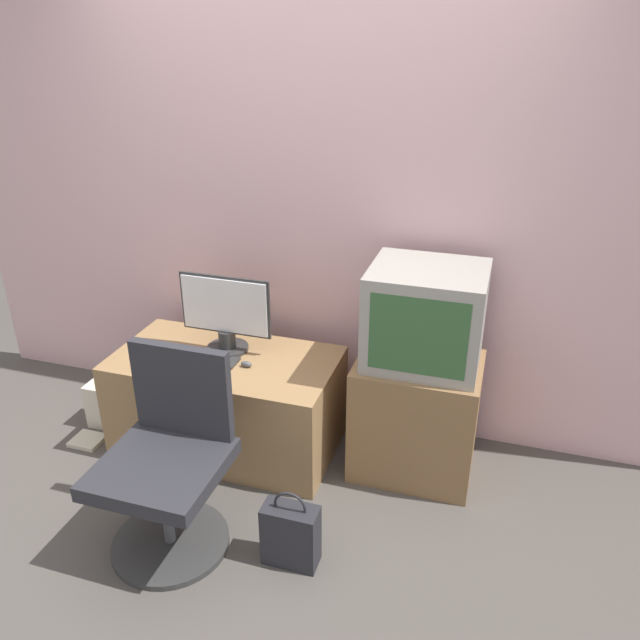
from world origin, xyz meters
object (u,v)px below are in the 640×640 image
at_px(crt_tv, 426,316).
at_px(book, 88,440).
at_px(handbag, 291,534).
at_px(cardboard_box_lower, 109,403).
at_px(keyboard, 212,360).
at_px(office_chair, 169,465).
at_px(main_monitor, 226,315).
at_px(mouse, 246,364).

xyz_separation_m(crt_tv, book, (-1.81, -0.37, -0.87)).
xyz_separation_m(crt_tv, handbag, (-0.40, -0.84, -0.73)).
xyz_separation_m(handbag, book, (-1.40, 0.47, -0.14)).
relative_size(crt_tv, cardboard_box_lower, 2.03).
bearing_deg(book, handbag, -18.46).
bearing_deg(handbag, book, 161.54).
bearing_deg(keyboard, office_chair, -80.24).
height_order(cardboard_box_lower, book, cardboard_box_lower).
distance_m(crt_tv, handbag, 1.19).
relative_size(crt_tv, handbag, 1.43).
bearing_deg(handbag, crt_tv, 64.36).
height_order(main_monitor, crt_tv, crt_tv).
xyz_separation_m(office_chair, book, (-0.85, 0.48, -0.39)).
relative_size(main_monitor, handbag, 1.33).
relative_size(keyboard, mouse, 4.66).
bearing_deg(office_chair, handbag, 1.70).
height_order(keyboard, office_chair, office_chair).
bearing_deg(mouse, crt_tv, 11.99).
height_order(keyboard, mouse, mouse).
bearing_deg(keyboard, handbag, -44.57).
bearing_deg(cardboard_box_lower, keyboard, -1.27).
bearing_deg(cardboard_box_lower, crt_tv, 5.24).
relative_size(mouse, cardboard_box_lower, 0.22).
height_order(main_monitor, office_chair, main_monitor).
xyz_separation_m(main_monitor, handbag, (0.65, -0.80, -0.61)).
distance_m(mouse, crt_tv, 0.95).
relative_size(keyboard, handbag, 0.73).
bearing_deg(mouse, office_chair, -97.06).
xyz_separation_m(keyboard, office_chair, (0.12, -0.68, -0.15)).
bearing_deg(crt_tv, cardboard_box_lower, -174.76).
height_order(main_monitor, handbag, main_monitor).
distance_m(main_monitor, crt_tv, 1.06).
xyz_separation_m(keyboard, book, (-0.73, -0.19, -0.54)).
distance_m(keyboard, cardboard_box_lower, 0.83).
bearing_deg(office_chair, crt_tv, 41.81).
distance_m(keyboard, crt_tv, 1.14).
bearing_deg(crt_tv, keyboard, -170.53).
xyz_separation_m(main_monitor, book, (-0.76, -0.34, -0.75)).
bearing_deg(main_monitor, cardboard_box_lower, -170.34).
bearing_deg(office_chair, book, 150.21).
distance_m(mouse, cardboard_box_lower, 1.01).
relative_size(keyboard, cardboard_box_lower, 1.04).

